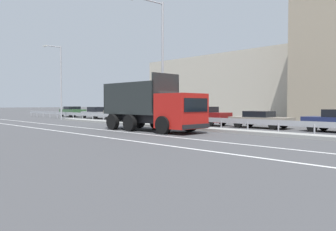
# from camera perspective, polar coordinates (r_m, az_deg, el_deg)

# --- Properties ---
(ground_plane) EXTENTS (320.00, 320.00, 0.00)m
(ground_plane) POSITION_cam_1_polar(r_m,az_deg,el_deg) (21.17, -1.06, -2.64)
(ground_plane) COLOR #424244
(lane_strip_0) EXTENTS (62.73, 0.16, 0.01)m
(lane_strip_0) POSITION_cam_1_polar(r_m,az_deg,el_deg) (19.87, -6.90, -2.95)
(lane_strip_0) COLOR silver
(lane_strip_0) RESTS_ON ground_plane
(lane_strip_1) EXTENTS (62.73, 0.16, 0.01)m
(lane_strip_1) POSITION_cam_1_polar(r_m,az_deg,el_deg) (18.44, -13.40, -3.37)
(lane_strip_1) COLOR silver
(lane_strip_1) RESTS_ON ground_plane
(median_island) EXTENTS (34.50, 1.10, 0.18)m
(median_island) POSITION_cam_1_polar(r_m,az_deg,el_deg) (22.67, 2.95, -2.11)
(median_island) COLOR gray
(median_island) RESTS_ON ground_plane
(median_guardrail) EXTENTS (62.73, 0.09, 0.78)m
(median_guardrail) POSITION_cam_1_polar(r_m,az_deg,el_deg) (23.66, 5.24, -0.78)
(median_guardrail) COLOR #9EA0A5
(median_guardrail) RESTS_ON ground_plane
(dump_truck) EXTENTS (7.56, 2.83, 3.58)m
(dump_truck) POSITION_cam_1_polar(r_m,az_deg,el_deg) (20.27, -1.23, 0.70)
(dump_truck) COLOR red
(dump_truck) RESTS_ON ground_plane
(median_road_sign) EXTENTS (0.83, 0.16, 2.43)m
(median_road_sign) POSITION_cam_1_polar(r_m,az_deg,el_deg) (26.09, -4.61, 1.13)
(median_road_sign) COLOR white
(median_road_sign) RESTS_ON ground_plane
(street_lamp_0) EXTENTS (0.71, 2.00, 8.15)m
(street_lamp_0) POSITION_cam_1_polar(r_m,az_deg,el_deg) (38.32, -18.34, 6.10)
(street_lamp_0) COLOR #ADADB2
(street_lamp_0) RESTS_ON ground_plane
(street_lamp_1) EXTENTS (0.71, 2.73, 9.20)m
(street_lamp_1) POSITION_cam_1_polar(r_m,az_deg,el_deg) (24.35, -1.34, 10.11)
(street_lamp_1) COLOR #ADADB2
(street_lamp_1) RESTS_ON ground_plane
(parked_car_0) EXTENTS (4.91, 2.25, 1.40)m
(parked_car_0) POSITION_cam_1_polar(r_m,az_deg,el_deg) (45.88, -16.32, 0.69)
(parked_car_0) COLOR #335B33
(parked_car_0) RESTS_ON ground_plane
(parked_car_1) EXTENTS (4.86, 2.07, 1.38)m
(parked_car_1) POSITION_cam_1_polar(r_m,az_deg,el_deg) (40.17, -12.43, 0.49)
(parked_car_1) COLOR #A3A3A8
(parked_car_1) RESTS_ON ground_plane
(parked_car_2) EXTENTS (4.72, 2.28, 1.40)m
(parked_car_2) POSITION_cam_1_polar(r_m,az_deg,el_deg) (35.86, -8.16, 0.41)
(parked_car_2) COLOR gray
(parked_car_2) RESTS_ON ground_plane
(parked_car_3) EXTENTS (4.93, 2.14, 1.50)m
(parked_car_3) POSITION_cam_1_polar(r_m,az_deg,el_deg) (31.48, -2.49, 0.27)
(parked_car_3) COLOR #A3A3A8
(parked_car_3) RESTS_ON ground_plane
(parked_car_4) EXTENTS (4.74, 2.27, 1.51)m
(parked_car_4) POSITION_cam_1_polar(r_m,az_deg,el_deg) (26.75, 5.94, -0.03)
(parked_car_4) COLOR maroon
(parked_car_4) RESTS_ON ground_plane
(parked_car_5) EXTENTS (4.39, 2.16, 1.22)m
(parked_car_5) POSITION_cam_1_polar(r_m,az_deg,el_deg) (24.30, 15.78, -0.61)
(parked_car_5) COLOR gray
(parked_car_5) RESTS_ON ground_plane
(background_building_0) EXTENTS (21.69, 11.66, 7.91)m
(background_building_0) POSITION_cam_1_polar(r_m,az_deg,el_deg) (46.28, 11.17, 4.73)
(background_building_0) COLOR beige
(background_building_0) RESTS_ON ground_plane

